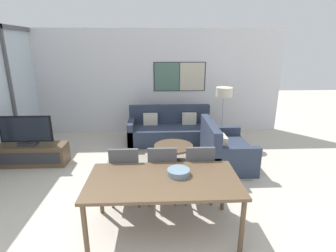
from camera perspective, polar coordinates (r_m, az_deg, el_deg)
wall_back at (r=7.29m, az=-3.54°, el=9.52°), size 7.21×0.09×2.80m
area_rug at (r=5.59m, az=1.18°, el=-7.91°), size 2.81×1.73×0.01m
tv_console at (r=6.13m, az=-27.84°, el=-5.51°), size 1.49×0.45×0.43m
television at (r=5.97m, az=-28.52°, el=-0.93°), size 1.03×0.20×0.61m
sofa_main at (r=6.69m, az=0.46°, el=-1.01°), size 2.08×0.89×0.89m
sofa_side at (r=5.56m, az=11.86°, el=-5.29°), size 0.89×1.39×0.89m
coffee_table at (r=5.47m, az=1.20°, el=-5.18°), size 0.81×0.81×0.39m
dining_table at (r=3.38m, az=-1.00°, el=-12.45°), size 1.91×0.99×0.77m
dining_chair_left at (r=4.08m, az=-9.24°, el=-9.99°), size 0.46×0.46×0.96m
dining_chair_centre at (r=4.06m, az=-1.28°, el=-9.88°), size 0.46×0.46×0.96m
dining_chair_right at (r=4.11m, az=6.62°, el=-9.65°), size 0.46×0.46×0.96m
fruit_bowl at (r=3.43m, az=2.30°, el=-9.92°), size 0.30×0.30×0.08m
floor_lamp at (r=6.53m, az=12.09°, el=6.54°), size 0.40×0.40×1.40m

